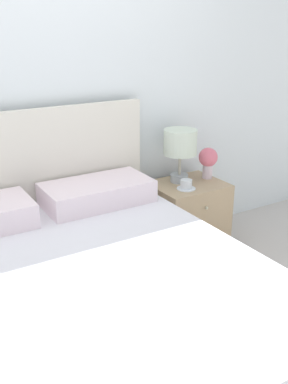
{
  "coord_description": "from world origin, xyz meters",
  "views": [
    {
      "loc": [
        -0.73,
        -2.66,
        1.59
      ],
      "look_at": [
        0.56,
        -0.54,
        0.65
      ],
      "focal_mm": 42.0,
      "sensor_mm": 36.0,
      "label": 1
    }
  ],
  "objects_px": {
    "bed": "(86,303)",
    "nightstand": "(187,216)",
    "flower_vase": "(208,160)",
    "teacup": "(186,185)",
    "table_lamp": "(180,145)"
  },
  "relations": [
    {
      "from": "bed",
      "to": "nightstand",
      "type": "relative_size",
      "value": 3.81
    },
    {
      "from": "nightstand",
      "to": "table_lamp",
      "type": "distance_m",
      "value": 0.53
    },
    {
      "from": "bed",
      "to": "flower_vase",
      "type": "height_order",
      "value": "bed"
    },
    {
      "from": "flower_vase",
      "to": "teacup",
      "type": "distance_m",
      "value": 0.32
    },
    {
      "from": "nightstand",
      "to": "table_lamp",
      "type": "relative_size",
      "value": 1.33
    },
    {
      "from": "bed",
      "to": "table_lamp",
      "type": "relative_size",
      "value": 5.08
    },
    {
      "from": "bed",
      "to": "flower_vase",
      "type": "bearing_deg",
      "value": 27.97
    },
    {
      "from": "flower_vase",
      "to": "table_lamp",
      "type": "bearing_deg",
      "value": 169.82
    },
    {
      "from": "flower_vase",
      "to": "teacup",
      "type": "xyz_separation_m",
      "value": [
        -0.28,
        -0.11,
        -0.11
      ]
    },
    {
      "from": "nightstand",
      "to": "teacup",
      "type": "bearing_deg",
      "value": -133.85
    },
    {
      "from": "nightstand",
      "to": "flower_vase",
      "type": "xyz_separation_m",
      "value": [
        0.2,
        0.03,
        0.39
      ]
    },
    {
      "from": "bed",
      "to": "nightstand",
      "type": "distance_m",
      "value": 1.3
    },
    {
      "from": "table_lamp",
      "to": "bed",
      "type": "bearing_deg",
      "value": -145.77
    },
    {
      "from": "nightstand",
      "to": "table_lamp",
      "type": "bearing_deg",
      "value": 113.79
    },
    {
      "from": "flower_vase",
      "to": "nightstand",
      "type": "bearing_deg",
      "value": -171.86
    }
  ]
}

